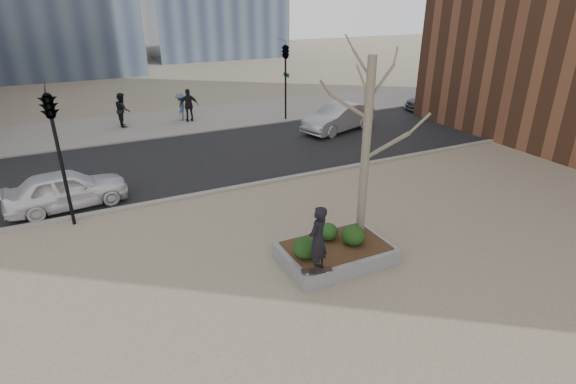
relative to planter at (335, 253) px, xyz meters
name	(u,v)px	position (x,y,z in m)	size (l,w,h in m)	color
ground	(304,269)	(-1.00, 0.00, -0.23)	(120.00, 120.00, 0.00)	gray
street	(201,158)	(-1.00, 10.00, -0.21)	(60.00, 8.00, 0.02)	black
far_sidewalk	(168,122)	(-1.00, 17.00, -0.21)	(60.00, 6.00, 0.02)	gray
planter	(335,253)	(0.00, 0.00, 0.00)	(3.00, 2.00, 0.45)	gray
planter_mulch	(336,246)	(0.00, 0.00, 0.25)	(2.70, 1.70, 0.04)	#382314
sycamore_tree	(368,122)	(1.00, 0.30, 3.56)	(2.80, 2.80, 6.60)	gray
shrub_left	(306,248)	(-1.05, -0.18, 0.55)	(0.67, 0.67, 0.57)	#123B13
shrub_middle	(328,232)	(-0.05, 0.38, 0.51)	(0.58, 0.58, 0.49)	#193811
shrub_right	(353,235)	(0.46, -0.16, 0.55)	(0.67, 0.67, 0.57)	#163A12
skateboard	(317,271)	(-1.10, -0.88, 0.26)	(0.78, 0.20, 0.07)	black
skateboarder	(318,239)	(-1.10, -0.88, 1.17)	(0.64, 0.42, 1.75)	black
police_car	(66,189)	(-6.57, 7.03, 0.47)	(1.60, 3.97, 1.35)	white
car_silver	(338,118)	(6.95, 11.07, 0.52)	(1.54, 4.41, 1.45)	#AAACB3
car_third	(436,100)	(15.25, 12.58, 0.38)	(1.65, 4.05, 1.18)	#545760
pedestrian_a	(123,110)	(-3.37, 17.11, 0.74)	(0.91, 0.71, 1.88)	black
pedestrian_b	(181,107)	(-0.15, 17.02, 0.59)	(1.02, 0.59, 1.58)	#425D78
pedestrian_c	(189,105)	(0.23, 16.58, 0.74)	(1.10, 0.46, 1.88)	black
traffic_light_near	(60,159)	(-6.50, 5.60, 2.02)	(0.60, 2.48, 4.50)	black
traffic_light_far	(286,81)	(5.50, 14.60, 2.02)	(0.60, 2.48, 4.50)	black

